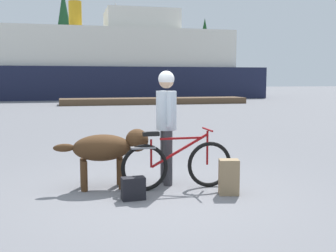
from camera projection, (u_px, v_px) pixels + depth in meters
The scene contains 11 objects.
ground_plane at pixel (159, 195), 5.93m from camera, with size 160.00×160.00×0.00m, color slate.
bicycle at pixel (177, 164), 6.22m from camera, with size 1.72×0.44×0.91m.
person_cyclist at pixel (166, 116), 6.48m from camera, with size 0.32×0.53×1.78m.
dog at pixel (108, 148), 6.28m from camera, with size 1.43×0.47×0.89m.
backpack at pixel (229, 177), 5.94m from camera, with size 0.28×0.20×0.51m, color #8C7251.
handbag_pannier at pixel (133, 188), 5.69m from camera, with size 0.32×0.18×0.31m, color black.
dock_pier at pixel (154, 101), 27.83m from camera, with size 12.40×2.08×0.40m, color brown.
ferry_boat at pixel (114, 65), 36.67m from camera, with size 25.84×7.96×8.26m.
sailboat_moored at pixel (117, 92), 37.92m from camera, with size 7.12×1.99×8.40m.
pine_tree_center at pixel (64, 32), 49.12m from camera, with size 3.31×3.31×12.25m.
pine_tree_far_right at pixel (205, 47), 53.86m from camera, with size 2.88×2.88×9.50m.
Camera 1 is at (-1.24, -5.64, 1.65)m, focal length 44.32 mm.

